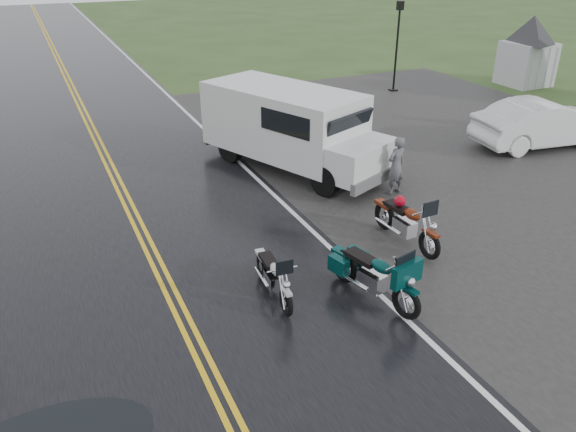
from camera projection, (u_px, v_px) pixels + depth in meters
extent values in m
plane|color=#2D471E|center=(193.00, 340.00, 10.05)|extent=(120.00, 120.00, 0.00)
cube|color=black|center=(106.00, 159.00, 18.16)|extent=(8.00, 100.00, 0.04)
cube|color=black|center=(478.00, 158.00, 18.23)|extent=(14.00, 24.00, 0.03)
imported|color=#505055|center=(396.00, 167.00, 15.38)|extent=(0.67, 0.51, 1.64)
imported|color=silver|center=(543.00, 124.00, 18.96)|extent=(4.95, 2.29, 1.57)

